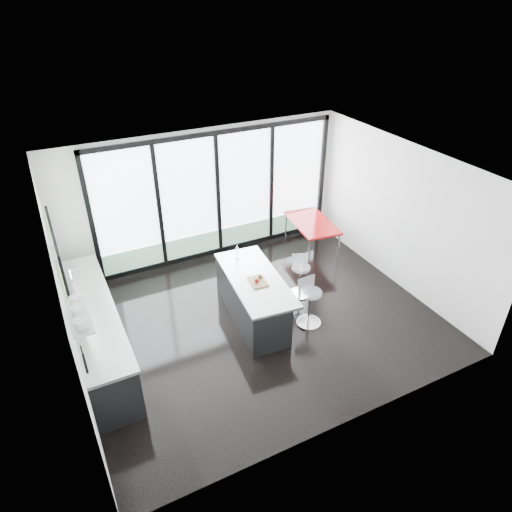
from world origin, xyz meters
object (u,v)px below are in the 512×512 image
bar_stool_far (300,281)px  red_table (311,237)px  island (252,298)px  bar_stool_near (310,307)px

bar_stool_far → red_table: red_table is taller
bar_stool_far → island: bearing=-148.1°
bar_stool_far → red_table: size_ratio=0.47×
bar_stool_near → red_table: (1.37, 2.09, 0.02)m
bar_stool_near → red_table: size_ratio=0.51×
bar_stool_near → red_table: 2.50m
bar_stool_near → bar_stool_far: bar_stool_near is taller
island → bar_stool_far: size_ratio=3.30×
island → red_table: size_ratio=1.56×
bar_stool_near → red_table: red_table is taller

